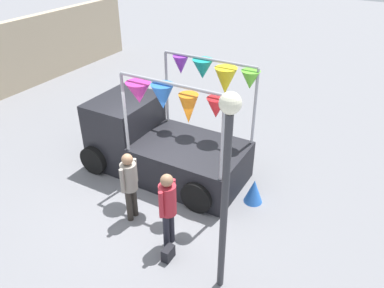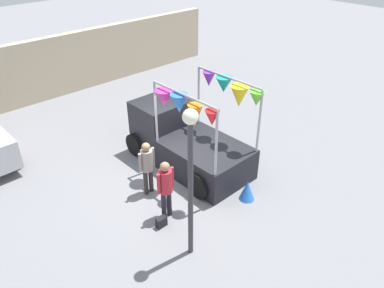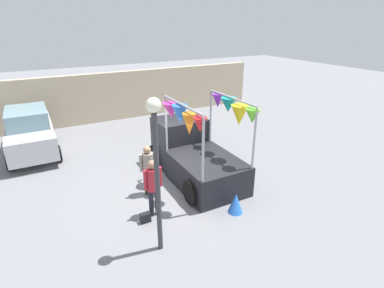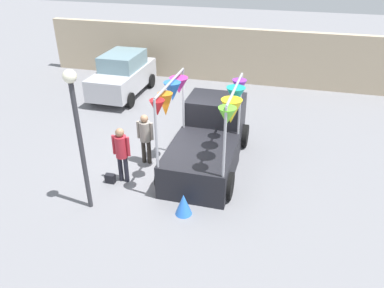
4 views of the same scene
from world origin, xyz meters
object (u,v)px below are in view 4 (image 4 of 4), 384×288
handbag (110,179)px  street_lamp (77,123)px  person_vendor (145,135)px  person_customer (121,150)px  folded_kite_bundle_azure (183,204)px  vendor_truck (209,136)px  parked_car (123,75)px

handbag → street_lamp: size_ratio=0.07×
person_vendor → handbag: size_ratio=5.92×
person_customer → handbag: bearing=-150.3°
street_lamp → folded_kite_bundle_azure: bearing=7.8°
vendor_truck → handbag: 3.23m
vendor_truck → parked_car: 6.86m
person_vendor → folded_kite_bundle_azure: 2.89m
parked_car → handbag: parked_car is taller
person_customer → folded_kite_bundle_azure: person_customer is taller
person_vendor → handbag: person_vendor is taller
parked_car → street_lamp: bearing=-72.3°
person_customer → folded_kite_bundle_azure: 2.44m
vendor_truck → folded_kite_bundle_azure: (-0.04, -2.69, -0.60)m
vendor_truck → handbag: vendor_truck is taller
parked_car → folded_kite_bundle_azure: parked_car is taller
vendor_truck → person_customer: (-2.14, -1.70, 0.14)m
handbag → street_lamp: street_lamp is taller
parked_car → street_lamp: (2.47, -7.74, 1.52)m
handbag → person_vendor: bearing=65.0°
person_customer → person_vendor: 1.17m
parked_car → person_customer: parked_car is taller
handbag → parked_car: bearing=110.7°
person_vendor → street_lamp: size_ratio=0.44×
person_customer → street_lamp: bearing=-105.9°
vendor_truck → handbag: bearing=-142.7°
vendor_truck → street_lamp: 4.25m
street_lamp → person_vendor: bearing=75.2°
vendor_truck → person_customer: bearing=-141.6°
person_customer → street_lamp: 1.99m
parked_car → person_customer: 7.01m
parked_car → street_lamp: street_lamp is taller
person_customer → person_vendor: (0.27, 1.13, -0.04)m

